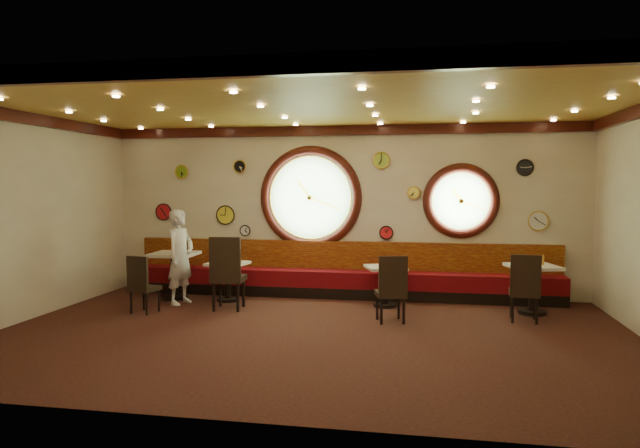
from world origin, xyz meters
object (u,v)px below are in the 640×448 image
(chair_b, at_px, (227,268))
(condiment_a_bottle, at_px, (185,247))
(table_a, at_px, (174,270))
(condiment_b_pepper, at_px, (226,260))
(table_b, at_px, (228,277))
(chair_d, at_px, (525,284))
(condiment_c_salt, at_px, (384,263))
(chair_a, at_px, (141,281))
(condiment_d_pepper, at_px, (534,262))
(condiment_c_pepper, at_px, (384,263))
(condiment_c_bottle, at_px, (390,261))
(table_c, at_px, (385,281))
(table_d, at_px, (533,283))
(condiment_a_salt, at_px, (173,249))
(waiter, at_px, (181,257))
(condiment_b_bottle, at_px, (234,258))
(chair_c, at_px, (392,285))
(condiment_d_salt, at_px, (528,262))
(condiment_a_pepper, at_px, (173,251))
(condiment_b_salt, at_px, (224,259))
(condiment_d_bottle, at_px, (543,260))

(chair_b, xyz_separation_m, condiment_a_bottle, (-1.13, 0.90, 0.23))
(table_a, distance_m, condiment_b_pepper, 1.05)
(table_b, relative_size, condiment_b_pepper, 7.51)
(chair_d, distance_m, condiment_c_salt, 2.35)
(table_a, distance_m, chair_a, 1.23)
(condiment_c_salt, bearing_deg, condiment_d_pepper, -4.98)
(condiment_c_pepper, distance_m, condiment_c_bottle, 0.15)
(table_c, height_order, condiment_c_pepper, condiment_c_pepper)
(table_d, height_order, chair_d, chair_d)
(condiment_a_bottle, bearing_deg, condiment_a_salt, -172.36)
(chair_d, xyz_separation_m, waiter, (-5.72, 0.37, 0.23))
(table_b, distance_m, condiment_b_bottle, 0.37)
(table_d, distance_m, chair_c, 2.46)
(table_b, distance_m, condiment_c_bottle, 2.93)
(table_a, xyz_separation_m, condiment_b_bottle, (1.15, 0.02, 0.25))
(chair_b, distance_m, chair_d, 4.73)
(chair_a, relative_size, chair_b, 0.76)
(chair_d, xyz_separation_m, condiment_a_bottle, (-5.86, 0.89, 0.34))
(condiment_d_salt, relative_size, waiter, 0.05)
(condiment_c_salt, relative_size, condiment_d_pepper, 0.88)
(table_b, xyz_separation_m, condiment_a_pepper, (-1.03, -0.04, 0.46))
(condiment_c_pepper, relative_size, waiter, 0.05)
(table_d, distance_m, condiment_c_bottle, 2.34)
(condiment_d_salt, relative_size, condiment_c_pepper, 0.98)
(condiment_a_pepper, bearing_deg, condiment_b_salt, 4.29)
(chair_b, height_order, condiment_b_bottle, chair_b)
(table_c, distance_m, condiment_c_salt, 0.32)
(condiment_d_salt, relative_size, condiment_b_pepper, 0.92)
(table_d, height_order, condiment_d_bottle, condiment_d_bottle)
(table_d, distance_m, condiment_c_pepper, 2.43)
(condiment_b_salt, bearing_deg, condiment_c_pepper, 0.24)
(condiment_b_salt, height_order, condiment_c_salt, condiment_b_salt)
(table_b, height_order, chair_c, chair_c)
(table_c, xyz_separation_m, condiment_a_bottle, (-3.70, 0.12, 0.50))
(chair_b, bearing_deg, condiment_b_pepper, 105.60)
(waiter, bearing_deg, condiment_c_bottle, -68.22)
(chair_b, bearing_deg, table_a, 144.58)
(condiment_c_salt, xyz_separation_m, condiment_b_pepper, (-2.80, -0.17, 0.00))
(chair_a, height_order, condiment_c_salt, chair_a)
(chair_b, distance_m, chair_c, 2.78)
(table_d, distance_m, chair_d, 0.69)
(table_a, distance_m, waiter, 0.56)
(table_a, distance_m, condiment_c_salt, 3.84)
(table_b, xyz_separation_m, condiment_c_salt, (2.80, 0.10, 0.31))
(chair_c, bearing_deg, condiment_c_salt, 84.02)
(condiment_b_salt, distance_m, condiment_d_bottle, 5.45)
(condiment_d_salt, bearing_deg, condiment_c_salt, 175.63)
(condiment_c_bottle, bearing_deg, condiment_c_pepper, -135.71)
(table_a, height_order, table_d, table_a)
(condiment_a_pepper, relative_size, condiment_d_bottle, 0.54)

